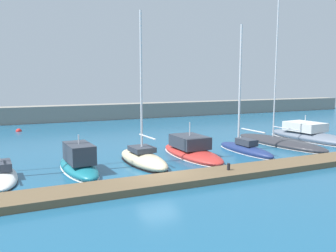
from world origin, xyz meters
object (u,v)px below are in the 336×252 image
at_px(motorboat_red_sixth, 191,150).
at_px(motorboat_slate_ninth, 310,135).
at_px(motorboat_teal_fourth, 79,163).
at_px(sailboat_navy_seventh, 245,148).
at_px(mooring_buoy_red, 19,131).
at_px(sailboat_sand_fifth, 143,158).
at_px(sailboat_charcoal_eighth, 279,141).
at_px(dock_bollard, 229,167).

distance_m(motorboat_red_sixth, motorboat_slate_ninth, 14.66).
bearing_deg(motorboat_red_sixth, motorboat_slate_ninth, -85.25).
relative_size(motorboat_teal_fourth, motorboat_red_sixth, 0.82).
bearing_deg(sailboat_navy_seventh, motorboat_slate_ninth, -79.88).
xyz_separation_m(motorboat_red_sixth, mooring_buoy_red, (-12.46, 20.39, -0.45)).
height_order(sailboat_navy_seventh, mooring_buoy_red, sailboat_navy_seventh).
distance_m(sailboat_navy_seventh, mooring_buoy_red, 27.31).
height_order(sailboat_sand_fifth, sailboat_charcoal_eighth, sailboat_charcoal_eighth).
bearing_deg(motorboat_slate_ninth, sailboat_navy_seventh, 97.46).
xyz_separation_m(sailboat_sand_fifth, sailboat_charcoal_eighth, (14.56, 1.80, -0.13)).
bearing_deg(dock_bollard, mooring_buoy_red, 113.79).
bearing_deg(motorboat_teal_fourth, dock_bollard, -125.47).
xyz_separation_m(motorboat_teal_fourth, sailboat_charcoal_eighth, (19.24, 1.99, -0.29)).
relative_size(motorboat_slate_ninth, dock_bollard, 24.04).
bearing_deg(mooring_buoy_red, dock_bollard, -66.21).
relative_size(sailboat_navy_seventh, sailboat_charcoal_eighth, 0.55).
distance_m(motorboat_teal_fourth, sailboat_charcoal_eighth, 19.35).
bearing_deg(sailboat_charcoal_eighth, dock_bollard, 118.16).
distance_m(motorboat_teal_fourth, motorboat_slate_ninth, 23.92).
height_order(motorboat_teal_fourth, sailboat_navy_seventh, sailboat_navy_seventh).
bearing_deg(sailboat_sand_fifth, sailboat_charcoal_eighth, -87.36).
relative_size(motorboat_teal_fourth, sailboat_sand_fifth, 0.60).
height_order(motorboat_teal_fourth, mooring_buoy_red, motorboat_teal_fourth).
bearing_deg(sailboat_charcoal_eighth, mooring_buoy_red, 43.43).
bearing_deg(mooring_buoy_red, motorboat_teal_fourth, -81.38).
bearing_deg(sailboat_charcoal_eighth, motorboat_teal_fourth, 90.24).
bearing_deg(sailboat_charcoal_eighth, sailboat_sand_fifth, 91.39).
height_order(sailboat_sand_fifth, dock_bollard, sailboat_sand_fifth).
height_order(motorboat_teal_fourth, sailboat_charcoal_eighth, sailboat_charcoal_eighth).
bearing_deg(sailboat_charcoal_eighth, sailboat_navy_seventh, 101.66).
height_order(sailboat_charcoal_eighth, dock_bollard, sailboat_charcoal_eighth).
xyz_separation_m(motorboat_slate_ninth, dock_bollard, (-15.28, -7.72, 0.12)).
bearing_deg(sailboat_navy_seventh, motorboat_red_sixth, 79.06).
bearing_deg(sailboat_navy_seventh, dock_bollard, 132.85).
bearing_deg(dock_bollard, motorboat_red_sixth, 83.77).
xyz_separation_m(sailboat_sand_fifth, dock_bollard, (3.82, -5.39, 0.22)).
bearing_deg(dock_bollard, sailboat_sand_fifth, 125.34).
bearing_deg(motorboat_red_sixth, dock_bollard, 172.96).
bearing_deg(dock_bollard, motorboat_teal_fourth, 148.56).
distance_m(sailboat_navy_seventh, sailboat_charcoal_eighth, 5.45).
distance_m(sailboat_charcoal_eighth, motorboat_slate_ninth, 4.58).
distance_m(sailboat_sand_fifth, sailboat_charcoal_eighth, 14.67).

